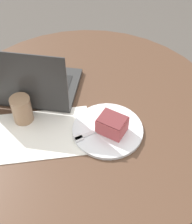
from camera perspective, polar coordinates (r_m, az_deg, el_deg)
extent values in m
plane|color=#4C4742|center=(1.76, -1.24, -16.68)|extent=(12.00, 12.00, 0.00)
cylinder|color=#4C3323|center=(1.75, -1.24, -16.53)|extent=(0.59, 0.59, 0.02)
cylinder|color=#4C3323|center=(1.44, -1.48, -10.05)|extent=(0.12, 0.12, 0.71)
cylinder|color=#4C3323|center=(1.14, -1.83, 0.08)|extent=(1.04, 1.04, 0.03)
cube|color=#472D1E|center=(1.89, -15.73, -1.88)|extent=(0.05, 0.05, 0.42)
cube|color=white|center=(1.07, -11.56, -4.09)|extent=(0.45, 0.37, 0.00)
cylinder|color=silver|center=(1.06, 1.98, -3.37)|extent=(0.24, 0.24, 0.01)
cube|color=#B74C51|center=(1.03, 2.95, -2.38)|extent=(0.10, 0.11, 0.06)
cube|color=maroon|center=(1.01, 3.01, -1.27)|extent=(0.10, 0.11, 0.00)
cube|color=silver|center=(1.05, 0.40, -3.35)|extent=(0.17, 0.04, 0.00)
cube|color=silver|center=(1.03, -3.23, -4.79)|extent=(0.03, 0.03, 0.00)
cylinder|color=#997556|center=(1.09, -13.40, 0.43)|extent=(0.07, 0.07, 0.10)
cube|color=#2D2D2D|center=(1.23, -11.10, 4.80)|extent=(0.40, 0.40, 0.02)
cube|color=black|center=(1.22, -11.17, 5.14)|extent=(0.29, 0.29, 0.00)
cube|color=#2D2D2D|center=(1.07, -13.95, 5.41)|extent=(0.23, 0.24, 0.23)
cube|color=black|center=(1.07, -13.88, 5.56)|extent=(0.22, 0.22, 0.22)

